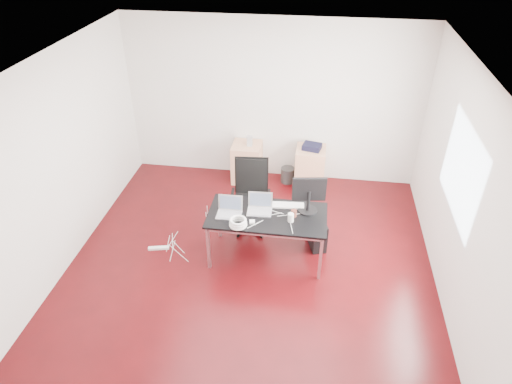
# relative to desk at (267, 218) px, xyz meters

# --- Properties ---
(room_shell) EXTENTS (5.00, 5.00, 5.00)m
(room_shell) POSITION_rel_desk_xyz_m (-0.17, -0.20, 0.73)
(room_shell) COLOR #370609
(room_shell) RESTS_ON ground
(desk) EXTENTS (1.60, 0.80, 0.73)m
(desk) POSITION_rel_desk_xyz_m (0.00, 0.00, 0.00)
(desk) COLOR black
(desk) RESTS_ON ground
(office_chair) EXTENTS (0.52, 0.54, 1.08)m
(office_chair) POSITION_rel_desk_xyz_m (-0.33, 0.70, -0.07)
(office_chair) COLOR black
(office_chair) RESTS_ON ground
(filing_cabinet_left) EXTENTS (0.50, 0.50, 0.70)m
(filing_cabinet_left) POSITION_rel_desk_xyz_m (-0.61, 2.03, -0.33)
(filing_cabinet_left) COLOR tan
(filing_cabinet_left) RESTS_ON ground
(filing_cabinet_right) EXTENTS (0.50, 0.50, 0.70)m
(filing_cabinet_right) POSITION_rel_desk_xyz_m (0.50, 2.03, -0.33)
(filing_cabinet_right) COLOR tan
(filing_cabinet_right) RESTS_ON ground
(pc_tower) EXTENTS (0.32, 0.49, 0.44)m
(pc_tower) POSITION_rel_desk_xyz_m (0.69, 0.36, -0.46)
(pc_tower) COLOR black
(pc_tower) RESTS_ON ground
(wastebasket) EXTENTS (0.29, 0.29, 0.28)m
(wastebasket) POSITION_rel_desk_xyz_m (0.12, 2.05, -0.54)
(wastebasket) COLOR black
(wastebasket) RESTS_ON ground
(power_strip) EXTENTS (0.31, 0.13, 0.04)m
(power_strip) POSITION_rel_desk_xyz_m (-1.58, -0.08, -0.66)
(power_strip) COLOR white
(power_strip) RESTS_ON ground
(laptop_left) EXTENTS (0.33, 0.26, 0.23)m
(laptop_left) POSITION_rel_desk_xyz_m (-0.51, -0.05, 0.11)
(laptop_left) COLOR silver
(laptop_left) RESTS_ON desk
(laptop_right) EXTENTS (0.34, 0.27, 0.23)m
(laptop_right) POSITION_rel_desk_xyz_m (-0.11, 0.08, 0.11)
(laptop_right) COLOR silver
(laptop_right) RESTS_ON desk
(monitor) EXTENTS (0.45, 0.26, 0.51)m
(monitor) POSITION_rel_desk_xyz_m (0.53, 0.18, 0.34)
(monitor) COLOR black
(monitor) RESTS_ON desk
(keyboard) EXTENTS (0.45, 0.17, 0.02)m
(keyboard) POSITION_rel_desk_xyz_m (0.26, 0.24, 0.06)
(keyboard) COLOR white
(keyboard) RESTS_ON desk
(cup_white) EXTENTS (0.08, 0.08, 0.12)m
(cup_white) POSITION_rel_desk_xyz_m (0.32, -0.10, 0.11)
(cup_white) COLOR white
(cup_white) RESTS_ON desk
(cup_brown) EXTENTS (0.08, 0.08, 0.10)m
(cup_brown) POSITION_rel_desk_xyz_m (0.35, 0.02, 0.10)
(cup_brown) COLOR #59291E
(cup_brown) RESTS_ON desk
(cable_coil) EXTENTS (0.24, 0.24, 0.11)m
(cable_coil) POSITION_rel_desk_xyz_m (-0.34, -0.30, 0.11)
(cable_coil) COLOR white
(cable_coil) RESTS_ON desk
(power_adapter) EXTENTS (0.08, 0.08, 0.03)m
(power_adapter) POSITION_rel_desk_xyz_m (-0.17, -0.21, 0.07)
(power_adapter) COLOR white
(power_adapter) RESTS_ON desk
(speaker) EXTENTS (0.09, 0.08, 0.18)m
(speaker) POSITION_rel_desk_xyz_m (-0.55, 2.00, 0.11)
(speaker) COLOR #9E9E9E
(speaker) RESTS_ON filing_cabinet_left
(navy_garment) EXTENTS (0.35, 0.30, 0.09)m
(navy_garment) POSITION_rel_desk_xyz_m (0.51, 2.03, 0.07)
(navy_garment) COLOR black
(navy_garment) RESTS_ON filing_cabinet_right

